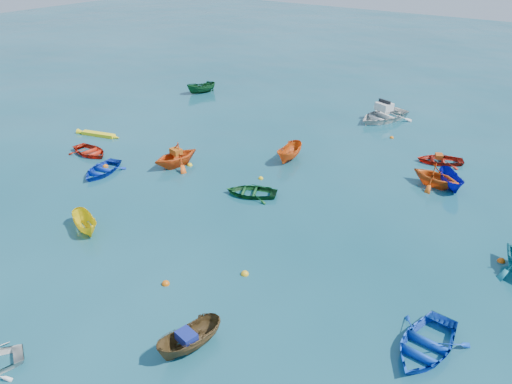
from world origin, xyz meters
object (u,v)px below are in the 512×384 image
Objects in this scene: kayak_yellow at (99,136)px; dinghy_blue_se at (424,350)px; motorboat_white at (382,120)px; dinghy_blue_sw at (102,173)px.

dinghy_blue_se is at bearing -119.91° from kayak_yellow.
kayak_yellow is 22.41m from motorboat_white.
dinghy_blue_se is 0.76× the size of motorboat_white.
motorboat_white reaches higher than kayak_yellow.
kayak_yellow is at bearing -116.62° from motorboat_white.
dinghy_blue_se is 28.09m from kayak_yellow.
dinghy_blue_sw is 0.67× the size of motorboat_white.
dinghy_blue_sw is at bearing -99.24° from motorboat_white.
dinghy_blue_se is at bearing -44.92° from motorboat_white.
dinghy_blue_sw is 0.93× the size of kayak_yellow.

